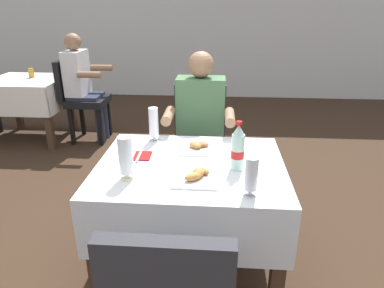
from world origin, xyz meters
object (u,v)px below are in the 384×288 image
Objects in this scene: chair_far_diner_seat at (199,140)px; background_table_tumbler at (31,73)px; main_dining_table at (191,191)px; background_dining_table at (28,95)px; plate_near_camera at (196,176)px; background_chair_right at (80,95)px; background_patron at (83,82)px; beer_glass_middle at (126,158)px; beer_glass_right at (154,124)px; beer_glass_left at (251,177)px; napkin_cutlery_set at (137,156)px; seated_diner_far at (200,126)px; plate_far_diner at (198,147)px; cola_bottle_primary at (238,149)px.

chair_far_diner_seat is 8.82× the size of background_table_tumbler.
background_dining_table is at bearing 134.69° from main_dining_table.
plate_near_camera is 2.78m from background_chair_right.
background_chair_right reaches higher than background_dining_table.
background_table_tumbler reaches higher than background_dining_table.
background_dining_table is 0.68× the size of background_patron.
main_dining_table is 4.54× the size of beer_glass_middle.
background_table_tumbler is at bearing 133.75° from beer_glass_right.
beer_glass_right is 0.18× the size of background_patron.
beer_glass_left is 1.81× the size of background_table_tumbler.
beer_glass_left is 0.16× the size of background_patron.
beer_glass_middle is 1.22× the size of napkin_cutlery_set.
seated_diner_far is 0.90m from plate_near_camera.
background_patron reaches higher than main_dining_table.
main_dining_table is 2.60m from background_chair_right.
chair_far_diner_seat is 0.77× the size of seated_diner_far.
background_chair_right reaches higher than main_dining_table.
seated_diner_far and background_patron have the same top height.
background_chair_right is (-1.17, 2.34, -0.30)m from beer_glass_middle.
beer_glass_left reaches higher than napkin_cutlery_set.
napkin_cutlery_set is (-0.34, -0.64, 0.03)m from seated_diner_far.
chair_far_diner_seat reaches higher than napkin_cutlery_set.
background_dining_table is (-1.80, 2.34, -0.31)m from beer_glass_middle.
plate_far_diner reaches higher than napkin_cutlery_set.
background_patron is (0.05, 0.00, 0.16)m from background_chair_right.
seated_diner_far is 0.99m from beer_glass_middle.
seated_diner_far is at bearing 105.62° from beer_glass_left.
beer_glass_left is at bearing -54.83° from background_patron.
background_chair_right is at bearing 180.00° from background_patron.
background_table_tumbler reaches higher than plate_far_diner.
plate_near_camera is 1.03× the size of beer_glass_right.
cola_bottle_primary is at bearing 99.97° from beer_glass_left.
beer_glass_left is at bearing -62.53° from plate_far_diner.
beer_glass_right is 0.29m from napkin_cutlery_set.
main_dining_table is 3.01m from background_dining_table.
plate_near_camera is 0.99× the size of beer_glass_middle.
beer_glass_left is 0.63m from beer_glass_middle.
beer_glass_right is 2.19m from background_chair_right.
plate_near_camera is 1.21× the size of napkin_cutlery_set.
background_dining_table is (-1.79, 2.06, -0.20)m from napkin_cutlery_set.
seated_diner_far reaches higher than background_table_tumbler.
beer_glass_left is at bearing -75.11° from chair_far_diner_seat.
seated_diner_far is at bearing 91.73° from plate_near_camera.
seated_diner_far reaches higher than background_chair_right.
chair_far_diner_seat is 0.84m from napkin_cutlery_set.
chair_far_diner_seat is 0.65m from plate_far_diner.
plate_far_diner is 0.82× the size of cola_bottle_primary.
background_chair_right is (-1.79, 2.47, -0.29)m from beer_glass_left.
beer_glass_right is at bearing -118.51° from chair_far_diner_seat.
main_dining_table is at bearing -55.33° from background_chair_right.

